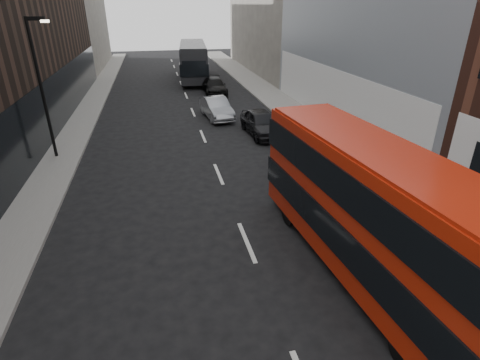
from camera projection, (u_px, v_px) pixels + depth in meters
sidewalk_right at (288, 109)px, 29.76m from camera, size 3.00×80.00×0.15m
sidewalk_left at (82, 121)px, 26.71m from camera, size 2.00×80.00×0.15m
building_left_mid at (26, 14)px, 27.47m from camera, size 5.00×24.00×14.00m
building_left_far at (77, 14)px, 47.10m from camera, size 5.00×20.00×13.00m
street_lamp at (42, 81)px, 18.73m from camera, size 1.06×0.22×7.00m
red_bus at (371, 207)px, 10.90m from camera, size 3.26×10.43×4.15m
grey_bus at (193, 60)px, 40.95m from camera, size 3.86×12.04×3.83m
car_a at (261, 123)px, 23.91m from camera, size 2.11×4.69×1.57m
car_b at (216, 108)px, 27.45m from camera, size 2.08×4.68×1.49m
car_c at (214, 86)px, 34.96m from camera, size 2.05×4.88×1.41m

